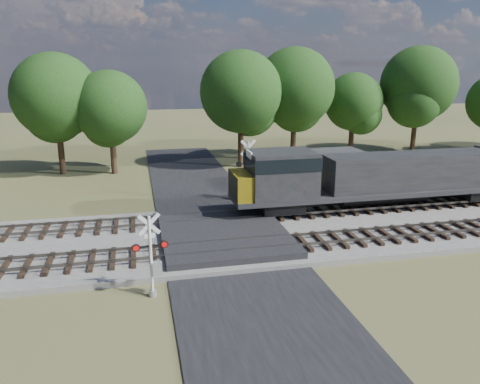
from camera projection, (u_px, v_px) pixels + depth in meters
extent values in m
plane|color=#4E542C|center=(224.00, 241.00, 26.44)|extent=(160.00, 160.00, 0.00)
cube|color=gray|center=(381.00, 223.00, 28.98)|extent=(140.00, 10.00, 0.30)
cube|color=black|center=(224.00, 241.00, 26.43)|extent=(7.00, 60.00, 0.08)
cube|color=#262628|center=(223.00, 233.00, 26.83)|extent=(7.00, 9.00, 0.62)
cube|color=black|center=(268.00, 245.00, 24.88)|extent=(44.00, 2.60, 0.18)
cube|color=#58524B|center=(411.00, 235.00, 25.84)|extent=(140.00, 0.08, 0.15)
cube|color=#58524B|center=(397.00, 227.00, 27.19)|extent=(140.00, 0.08, 0.15)
cube|color=black|center=(246.00, 216.00, 29.58)|extent=(44.00, 2.60, 0.18)
cube|color=#58524B|center=(368.00, 209.00, 30.55)|extent=(140.00, 0.08, 0.15)
cube|color=#58524B|center=(358.00, 203.00, 31.90)|extent=(140.00, 0.08, 0.15)
cylinder|color=silver|center=(151.00, 257.00, 19.74)|extent=(0.13, 0.13, 3.65)
cylinder|color=#95989A|center=(153.00, 293.00, 20.19)|extent=(0.33, 0.33, 0.27)
cube|color=silver|center=(149.00, 224.00, 19.35)|extent=(0.95, 0.17, 0.96)
cube|color=silver|center=(149.00, 224.00, 19.35)|extent=(0.95, 0.17, 0.96)
cube|color=silver|center=(150.00, 236.00, 19.48)|extent=(0.46, 0.09, 0.20)
cube|color=black|center=(150.00, 246.00, 19.60)|extent=(1.46, 0.26, 0.05)
cylinder|color=red|center=(136.00, 248.00, 19.40)|extent=(0.34, 0.14, 0.33)
cylinder|color=red|center=(164.00, 244.00, 19.80)|extent=(0.34, 0.14, 0.33)
cube|color=#95989A|center=(157.00, 268.00, 19.96)|extent=(0.44, 0.33, 0.59)
cylinder|color=silver|center=(248.00, 172.00, 33.62)|extent=(0.15, 0.15, 4.40)
cylinder|color=#95989A|center=(248.00, 199.00, 34.16)|extent=(0.40, 0.40, 0.33)
cube|color=silver|center=(248.00, 148.00, 33.15)|extent=(1.15, 0.14, 1.15)
cube|color=silver|center=(248.00, 148.00, 33.15)|extent=(1.15, 0.14, 1.15)
cube|color=silver|center=(248.00, 156.00, 33.31)|extent=(0.55, 0.08, 0.24)
cube|color=black|center=(248.00, 164.00, 33.46)|extent=(1.76, 0.22, 0.07)
cylinder|color=red|center=(258.00, 163.00, 33.67)|extent=(0.40, 0.14, 0.40)
cylinder|color=red|center=(239.00, 164.00, 33.25)|extent=(0.40, 0.14, 0.40)
cube|color=#95989A|center=(245.00, 181.00, 33.72)|extent=(0.52, 0.37, 0.71)
cube|color=#40291B|center=(338.00, 173.00, 36.85)|extent=(4.29, 4.29, 2.84)
cube|color=#313234|center=(339.00, 154.00, 36.44)|extent=(4.72, 4.72, 0.20)
cylinder|color=black|center=(61.00, 145.00, 41.94)|extent=(0.56, 0.56, 5.36)
sphere|color=#183511|center=(55.00, 96.00, 40.80)|extent=(7.51, 7.51, 7.51)
cylinder|color=black|center=(113.00, 148.00, 42.19)|extent=(0.56, 0.56, 4.62)
sphere|color=#183511|center=(110.00, 107.00, 41.21)|extent=(6.47, 6.47, 6.47)
cylinder|color=black|center=(241.00, 139.00, 44.87)|extent=(0.56, 0.56, 5.51)
sphere|color=#183511|center=(241.00, 92.00, 43.70)|extent=(7.71, 7.71, 7.71)
cylinder|color=black|center=(293.00, 133.00, 47.76)|extent=(0.56, 0.56, 5.69)
sphere|color=#183511|center=(295.00, 88.00, 46.55)|extent=(7.96, 7.96, 7.96)
cylinder|color=black|center=(351.00, 135.00, 51.15)|extent=(0.56, 0.56, 4.43)
sphere|color=#183511|center=(353.00, 102.00, 50.21)|extent=(6.20, 6.20, 6.20)
cylinder|color=black|center=(414.00, 127.00, 51.90)|extent=(0.56, 0.56, 5.82)
sphere|color=#183511|center=(419.00, 84.00, 50.67)|extent=(8.15, 8.15, 8.15)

